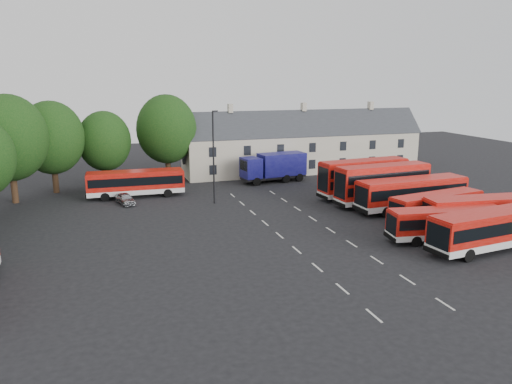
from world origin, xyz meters
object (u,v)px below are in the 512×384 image
(bus_dd_south, at_px, (383,182))
(silver_car, at_px, (125,199))
(box_truck, at_px, (274,166))
(lamppost, at_px, (214,155))
(bus_row_a, at_px, (493,227))

(bus_dd_south, bearing_deg, silver_car, 157.22)
(bus_dd_south, height_order, box_truck, bus_dd_south)
(bus_dd_south, height_order, lamppost, lamppost)
(bus_dd_south, distance_m, lamppost, 18.66)
(silver_car, xyz_separation_m, lamppost, (9.48, -2.63, 4.83))
(bus_row_a, distance_m, box_truck, 31.65)
(bus_row_a, xyz_separation_m, box_truck, (-7.60, 30.72, 0.17))
(bus_row_a, height_order, silver_car, bus_row_a)
(box_truck, xyz_separation_m, silver_car, (-19.71, -6.24, -1.53))
(bus_row_a, height_order, box_truck, box_truck)
(bus_dd_south, relative_size, box_truck, 1.22)
(bus_row_a, xyz_separation_m, silver_car, (-27.31, 24.48, -1.36))
(silver_car, relative_size, lamppost, 0.35)
(bus_row_a, distance_m, lamppost, 28.42)
(bus_row_a, bearing_deg, silver_car, 131.28)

